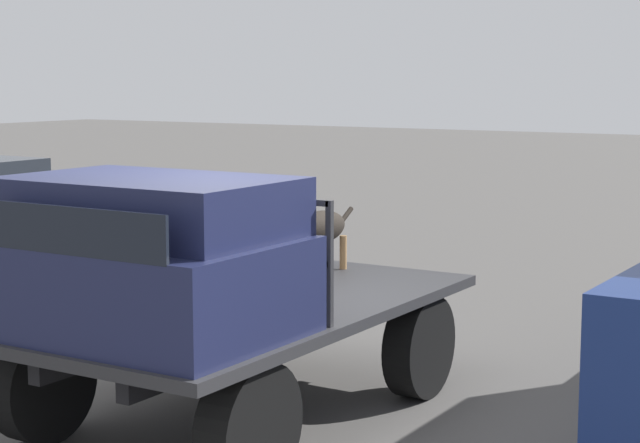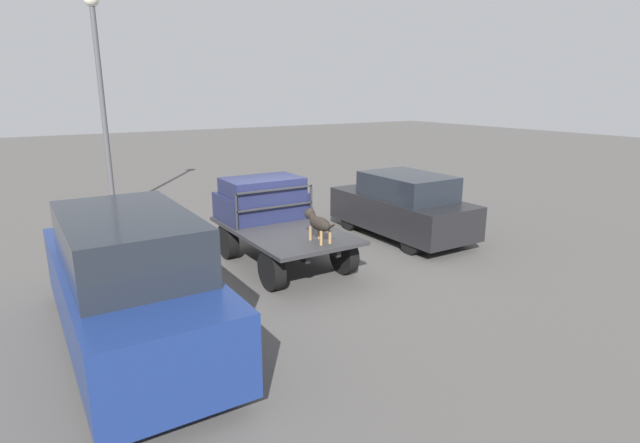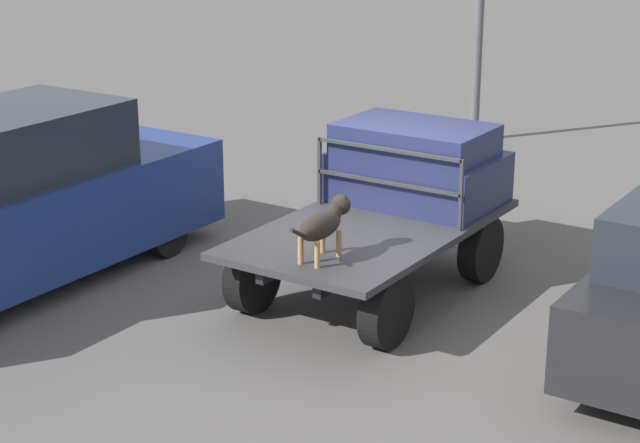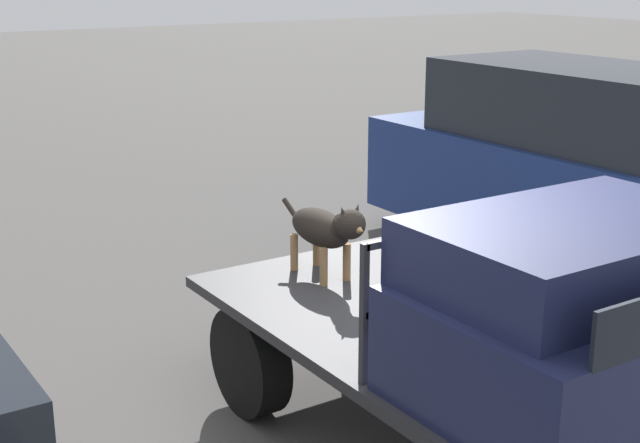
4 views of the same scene
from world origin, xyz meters
The scene contains 5 objects.
flatbed_truck centered at (0.00, 0.00, 0.62)m, with size 3.67×2.05×0.87m.
truck_cab centered at (1.07, 0.00, 1.33)m, with size 1.37×1.93×0.98m.
truck_headboard centered at (0.35, 0.00, 1.42)m, with size 0.04×1.93×0.83m.
dog centered at (-1.22, -0.15, 1.25)m, with size 1.08×0.27×0.64m.
parked_pickup_far centered at (-2.02, 3.66, 1.04)m, with size 5.39×1.86×2.14m.
Camera 4 is at (4.04, -3.64, 3.15)m, focal length 50.00 mm.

